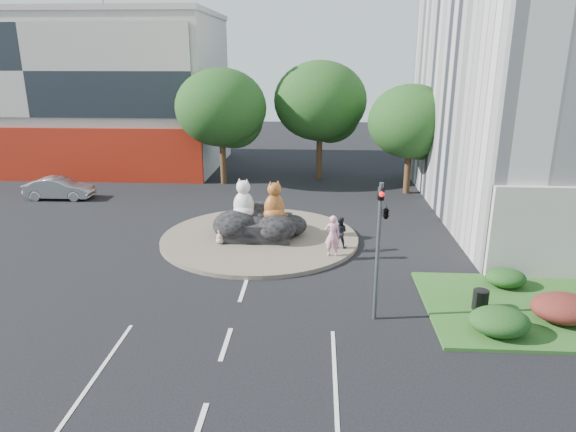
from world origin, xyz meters
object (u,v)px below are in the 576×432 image
pedestrian_dark (340,232)px  pedestrian_pink (332,236)px  kitten_calico (220,235)px  cat_tabby (274,200)px  cat_white (244,198)px  kitten_white (286,235)px  litter_bin (480,300)px  parked_car (59,188)px

pedestrian_dark → pedestrian_pink: bearing=84.8°
kitten_calico → pedestrian_dark: pedestrian_dark is taller
cat_tabby → kitten_calico: cat_tabby is taller
cat_tabby → kitten_calico: 3.20m
pedestrian_dark → cat_white: bearing=-3.9°
cat_white → cat_tabby: (1.58, -0.22, -0.02)m
kitten_white → kitten_calico: bearing=169.5°
litter_bin → kitten_calico: bearing=150.4°
parked_car → litter_bin: parked_car is taller
kitten_calico → cat_white: bearing=66.3°
cat_white → kitten_white: bearing=-11.9°
pedestrian_pink → pedestrian_dark: bearing=-113.0°
cat_white → cat_tabby: size_ratio=1.02×
pedestrian_pink → litter_bin: pedestrian_pink is taller
cat_tabby → pedestrian_pink: (2.85, -2.44, -0.95)m
pedestrian_pink → parked_car: size_ratio=0.45×
parked_car → cat_tabby: bearing=-116.8°
parked_car → litter_bin: (22.92, -14.36, -0.23)m
cat_tabby → pedestrian_pink: size_ratio=1.05×
cat_tabby → pedestrian_dark: (3.24, -1.35, -1.15)m
cat_tabby → litter_bin: size_ratio=2.77×
kitten_white → parked_car: 17.38m
cat_white → parked_car: size_ratio=0.47×
kitten_calico → pedestrian_pink: size_ratio=0.42×
pedestrian_pink → parked_car: bearing=-32.1°
kitten_white → pedestrian_dark: pedestrian_dark is taller
pedestrian_pink → parked_car: (-17.63, 9.57, -0.45)m
cat_tabby → parked_car: bearing=127.2°
cat_white → kitten_calico: (-1.00, -1.36, -1.53)m
kitten_calico → pedestrian_dark: bearing=10.5°
kitten_white → pedestrian_pink: bearing=-48.8°
pedestrian_pink → pedestrian_dark: 1.17m
cat_white → pedestrian_pink: size_ratio=1.06×
kitten_calico → parked_car: parked_car is taller
litter_bin → pedestrian_dark: bearing=129.9°
parked_car → litter_bin: size_ratio=5.93×
cat_white → litter_bin: bearing=-22.0°
cat_tabby → kitten_white: 1.88m
cat_white → kitten_calico: bearing=-110.9°
kitten_white → pedestrian_dark: size_ratio=0.52×
cat_tabby → pedestrian_pink: bearing=-67.5°
cat_white → cat_tabby: cat_white is taller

